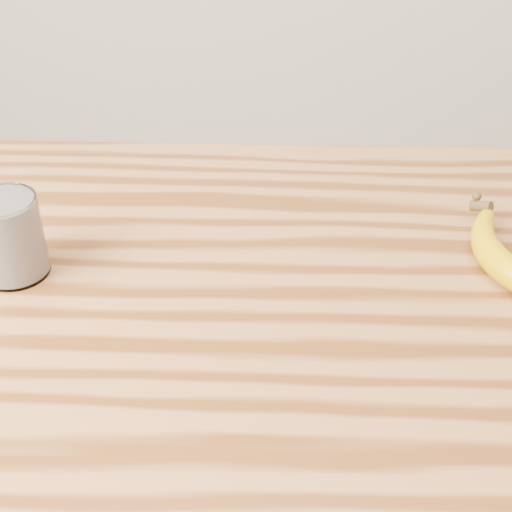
{
  "coord_description": "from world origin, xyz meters",
  "views": [
    {
      "loc": [
        0.01,
        -0.69,
        1.44
      ],
      "look_at": [
        -0.02,
        0.03,
        0.93
      ],
      "focal_mm": 50.0,
      "sensor_mm": 36.0,
      "label": 1
    }
  ],
  "objects": [
    {
      "name": "banana",
      "position": [
        0.29,
        0.03,
        0.92
      ],
      "size": [
        0.23,
        0.34,
        0.04
      ],
      "primitive_type": null,
      "rotation": [
        0.0,
        0.0,
        0.4
      ],
      "color": "#D5A200",
      "rests_on": "table"
    },
    {
      "name": "smoothie_glass",
      "position": [
        -0.33,
        0.03,
        0.95
      ],
      "size": [
        0.09,
        0.09,
        0.11
      ],
      "color": "white",
      "rests_on": "table"
    },
    {
      "name": "table",
      "position": [
        0.0,
        0.0,
        0.77
      ],
      "size": [
        1.2,
        0.8,
        0.9
      ],
      "color": "#9C6234",
      "rests_on": "ground"
    }
  ]
}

